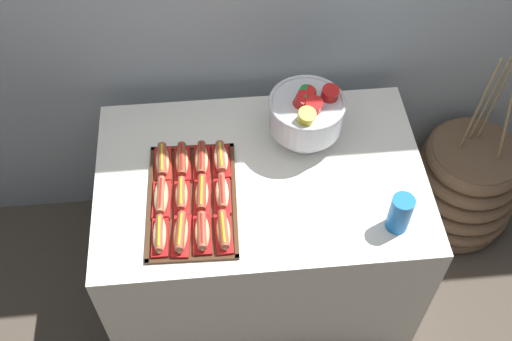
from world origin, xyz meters
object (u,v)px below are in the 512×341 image
Objects in this scene: hot_dog_6 at (202,195)px; hot_dog_9 at (182,161)px; hot_dog_4 at (161,197)px; hot_dog_0 at (160,235)px; serving_tray at (192,200)px; hot_dog_2 at (202,233)px; hot_dog_8 at (163,162)px; buffet_table at (260,227)px; floor_vase at (461,185)px; hot_dog_5 at (182,196)px; hot_dog_11 at (221,159)px; hot_dog_10 at (202,160)px; hot_dog_1 at (181,234)px; cup_stack at (400,213)px; punch_bowl at (307,112)px; hot_dog_3 at (223,231)px; hot_dog_7 at (222,194)px.

hot_dog_9 is at bearing 112.62° from hot_dog_6.
hot_dog_0 is at bearing -91.82° from hot_dog_4.
hot_dog_2 is at bearing -79.02° from serving_tray.
serving_tray is 0.20m from hot_dog_8.
floor_vase reaches higher than buffet_table.
serving_tray is 0.17m from hot_dog_9.
hot_dog_5 is 0.91× the size of hot_dog_9.
buffet_table is 0.44m from hot_dog_11.
hot_dog_1 is at bearing -104.63° from hot_dog_10.
buffet_table is 0.70m from cup_stack.
punch_bowl is at bearing 30.01° from serving_tray.
buffet_table is at bearing -10.44° from hot_dog_8.
hot_dog_10 is (-0.22, 0.06, 0.40)m from buffet_table.
hot_dog_9 is (0.08, 0.16, 0.00)m from hot_dog_4.
buffet_table is at bearing 23.77° from hot_dog_6.
buffet_table is 0.57m from hot_dog_1.
hot_dog_6 is 1.04× the size of hot_dog_11.
hot_dog_11 is at bearing 157.48° from buffet_table.
hot_dog_1 is at bearing -67.38° from hot_dog_4.
buffet_table is 8.02× the size of hot_dog_11.
serving_tray is 3.49× the size of hot_dog_5.
hot_dog_6 is (-1.24, -0.35, 0.56)m from floor_vase.
buffet_table is at bearing 34.19° from hot_dog_0.
hot_dog_1 and hot_dog_8 have the same top height.
hot_dog_4 is 1.11× the size of cup_stack.
floor_vase is 6.49× the size of hot_dog_0.
hot_dog_5 is 0.96× the size of hot_dog_11.
hot_dog_3 is 0.98× the size of hot_dog_10.
hot_dog_5 and hot_dog_6 have the same top height.
hot_dog_11 is at bearing 88.18° from hot_dog_3.
hot_dog_1 reaches higher than hot_dog_4.
punch_bowl is (0.58, 0.43, 0.12)m from hot_dog_0.
hot_dog_7 reaches higher than hot_dog_10.
hot_dog_7 is 0.17m from hot_dog_11.
cup_stack is at bearing -1.01° from hot_dog_2.
hot_dog_1 is 0.08m from hot_dog_2.
hot_dog_4 is at bearing -166.02° from floor_vase.
hot_dog_2 is 0.33m from hot_dog_10.
hot_dog_9 is at bearing 100.98° from serving_tray.
hot_dog_2 is 0.34m from hot_dog_11.
hot_dog_3 is 0.40m from hot_dog_8.
buffet_table is 7.71× the size of hot_dog_6.
hot_dog_2 reaches higher than buffet_table.
hot_dog_7 reaches higher than hot_dog_2.
hot_dog_9 is at bearing 88.18° from hot_dog_1.
buffet_table is 0.54m from hot_dog_2.
hot_dog_9 is at bearing 130.45° from hot_dog_7.
hot_dog_8 is 0.57× the size of punch_bowl.
serving_tray is 0.05m from hot_dog_6.
hot_dog_5 is (0.08, 0.16, 0.00)m from hot_dog_0.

